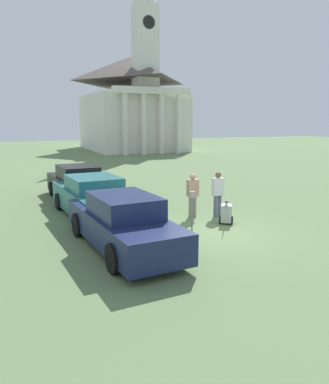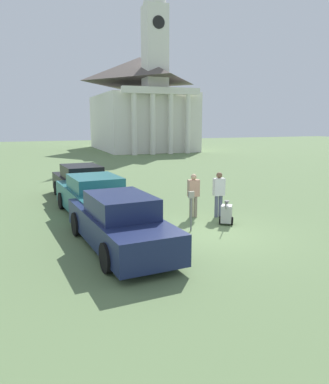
{
  "view_description": "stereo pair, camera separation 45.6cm",
  "coord_description": "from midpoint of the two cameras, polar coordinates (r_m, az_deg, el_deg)",
  "views": [
    {
      "loc": [
        -5.82,
        -10.09,
        3.56
      ],
      "look_at": [
        -0.82,
        1.81,
        1.1
      ],
      "focal_mm": 35.0,
      "sensor_mm": 36.0,
      "label": 1
    },
    {
      "loc": [
        -5.4,
        -10.26,
        3.56
      ],
      "look_at": [
        -0.82,
        1.81,
        1.1
      ],
      "focal_mm": 35.0,
      "sensor_mm": 36.0,
      "label": 2
    }
  ],
  "objects": [
    {
      "name": "parked_car_black",
      "position": [
        17.55,
        -13.85,
        1.18
      ],
      "size": [
        2.21,
        5.09,
        1.58
      ],
      "rotation": [
        0.0,
        0.0,
        0.08
      ],
      "color": "black",
      "rests_on": "ground_plane"
    },
    {
      "name": "parked_car_teal",
      "position": [
        14.37,
        -11.78,
        -0.82
      ],
      "size": [
        2.37,
        5.37,
        1.55
      ],
      "rotation": [
        0.0,
        0.0,
        0.08
      ],
      "color": "#23666B",
      "rests_on": "ground_plane"
    },
    {
      "name": "person_worker",
      "position": [
        13.95,
        3.39,
        -0.12
      ],
      "size": [
        0.43,
        0.23,
        1.63
      ],
      "rotation": [
        0.0,
        0.0,
        3.11
      ],
      "color": "gray",
      "rests_on": "ground_plane"
    },
    {
      "name": "equipment_cart",
      "position": [
        13.22,
        8.43,
        -3.21
      ],
      "size": [
        0.73,
        0.92,
        1.0
      ],
      "rotation": [
        0.0,
        0.0,
        -0.61
      ],
      "color": "#B2B2AD",
      "rests_on": "ground_plane"
    },
    {
      "name": "person_supervisor",
      "position": [
        14.1,
        7.21,
        0.1
      ],
      "size": [
        0.43,
        0.24,
        1.69
      ],
      "rotation": [
        0.0,
        0.0,
        3.09
      ],
      "color": "#515670",
      "rests_on": "ground_plane"
    },
    {
      "name": "parked_car_navy",
      "position": [
        10.65,
        -7.66,
        -4.74
      ],
      "size": [
        2.23,
        5.4,
        1.57
      ],
      "rotation": [
        0.0,
        0.0,
        0.08
      ],
      "color": "#19234C",
      "rests_on": "ground_plane"
    },
    {
      "name": "ground_plane",
      "position": [
        12.15,
        5.85,
        -6.3
      ],
      "size": [
        120.0,
        120.0,
        0.0
      ],
      "primitive_type": "plane",
      "color": "#607A4C"
    },
    {
      "name": "parking_meter",
      "position": [
        12.19,
        3.19,
        -1.73
      ],
      "size": [
        0.18,
        0.09,
        1.32
      ],
      "color": "slate",
      "rests_on": "ground_plane"
    },
    {
      "name": "church",
      "position": [
        47.54,
        -5.37,
        13.61
      ],
      "size": [
        10.37,
        15.28,
        22.28
      ],
      "color": "silver",
      "rests_on": "ground_plane"
    }
  ]
}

